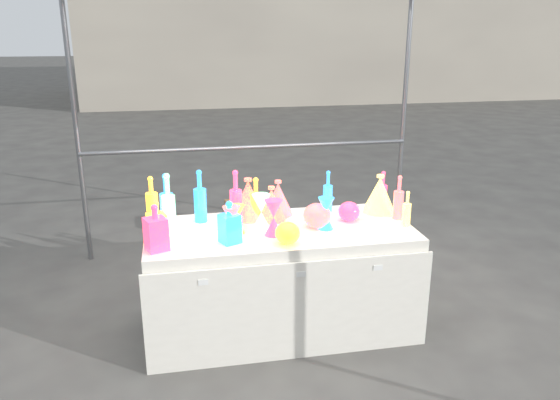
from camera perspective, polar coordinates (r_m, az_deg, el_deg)
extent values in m
plane|color=slate|center=(4.04, 0.00, -12.96)|extent=(80.00, 80.00, 0.00)
cylinder|color=gray|center=(5.06, -20.50, 6.80)|extent=(0.04, 0.04, 2.40)
cylinder|color=gray|center=(5.43, 12.76, 8.16)|extent=(0.04, 0.04, 2.40)
cylinder|color=gray|center=(5.04, -3.19, 5.53)|extent=(3.00, 0.04, 0.04)
cube|color=white|center=(3.86, 0.00, -8.16)|extent=(1.80, 0.80, 0.75)
cube|color=white|center=(3.52, 1.31, -11.60)|extent=(1.84, 0.02, 0.68)
cube|color=white|center=(3.32, -8.03, -8.53)|extent=(0.06, 0.00, 0.03)
cube|color=white|center=(3.39, 2.22, -7.76)|extent=(0.06, 0.00, 0.03)
cube|color=white|center=(3.53, 10.20, -6.98)|extent=(0.06, 0.00, 0.03)
cube|color=#9F7447|center=(5.54, -2.89, -2.10)|extent=(0.53, 0.40, 0.37)
cube|color=#9F7447|center=(5.86, 2.87, -2.60)|extent=(0.74, 0.56, 0.06)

